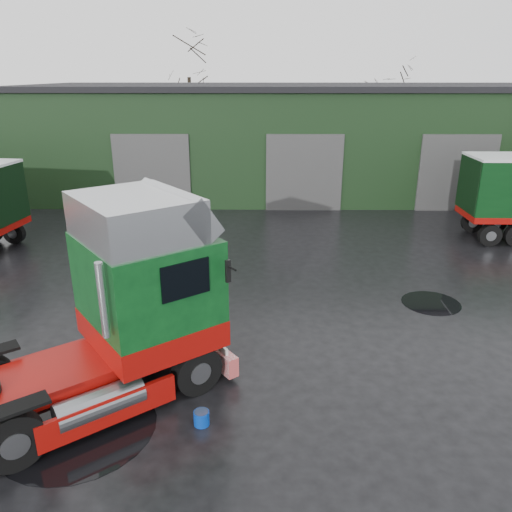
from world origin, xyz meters
The scene contains 8 objects.
ground centered at (0.00, 0.00, 0.00)m, with size 100.00×100.00×0.00m, color black.
warehouse centered at (2.00, 20.00, 3.16)m, with size 32.40×12.40×6.30m.
hero_tractor centered at (-4.50, -3.00, 2.28)m, with size 3.11×7.34×4.56m, color #0B3F17, non-canonical shape.
wash_bucket centered at (-1.53, -3.54, 0.16)m, with size 0.33×0.33×0.31m, color #0734AB.
tree_back_a centered at (-6.00, 30.00, 4.75)m, with size 4.40×4.40×9.50m, color black, non-canonical shape.
tree_back_b centered at (10.00, 30.00, 3.75)m, with size 4.40×4.40×7.50m, color black, non-canonical shape.
puddle_0 centered at (-4.07, -3.68, 0.00)m, with size 3.20×3.20×0.01m, color black.
puddle_1 centered at (5.18, 2.39, 0.00)m, with size 1.85×1.85×0.01m, color black.
Camera 1 is at (-0.32, -12.14, 6.92)m, focal length 35.00 mm.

